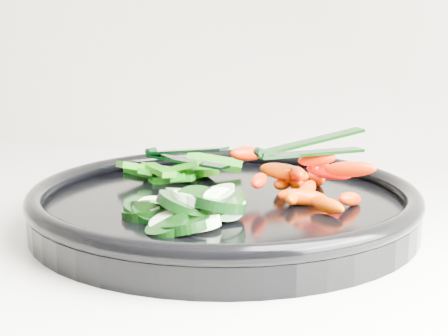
% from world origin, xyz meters
% --- Properties ---
extents(veggie_tray, '(0.48, 0.48, 0.04)m').
position_xyz_m(veggie_tray, '(0.60, 1.67, 0.95)').
color(veggie_tray, black).
rests_on(veggie_tray, counter).
extents(cucumber_pile, '(0.13, 0.12, 0.04)m').
position_xyz_m(cucumber_pile, '(0.58, 1.60, 0.96)').
color(cucumber_pile, black).
rests_on(cucumber_pile, veggie_tray).
extents(carrot_pile, '(0.15, 0.15, 0.05)m').
position_xyz_m(carrot_pile, '(0.67, 1.71, 0.97)').
color(carrot_pile, '#F62000').
rests_on(carrot_pile, veggie_tray).
extents(pepper_pile, '(0.13, 0.10, 0.03)m').
position_xyz_m(pepper_pile, '(0.52, 1.74, 0.96)').
color(pepper_pile, '#0A6609').
rests_on(pepper_pile, veggie_tray).
extents(tong_carrot, '(0.10, 0.08, 0.02)m').
position_xyz_m(tong_carrot, '(0.67, 1.70, 1.00)').
color(tong_carrot, black).
rests_on(tong_carrot, carrot_pile).
extents(tong_pepper, '(0.11, 0.05, 0.02)m').
position_xyz_m(tong_pepper, '(0.53, 1.74, 0.98)').
color(tong_pepper, black).
rests_on(tong_pepper, pepper_pile).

